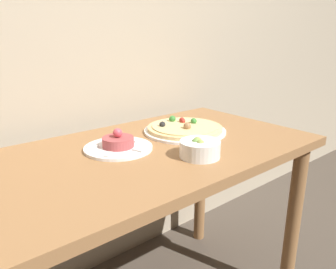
% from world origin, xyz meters
% --- Properties ---
extents(dining_table, '(1.24, 0.68, 0.76)m').
position_xyz_m(dining_table, '(0.00, 0.34, 0.64)').
color(dining_table, olive).
rests_on(dining_table, ground_plane).
extents(pizza_plate, '(0.33, 0.33, 0.05)m').
position_xyz_m(pizza_plate, '(0.24, 0.40, 0.77)').
color(pizza_plate, white).
rests_on(pizza_plate, dining_table).
extents(tartare_plate, '(0.24, 0.24, 0.08)m').
position_xyz_m(tartare_plate, '(-0.08, 0.40, 0.77)').
color(tartare_plate, white).
rests_on(tartare_plate, dining_table).
extents(small_bowl, '(0.13, 0.13, 0.06)m').
position_xyz_m(small_bowl, '(0.08, 0.16, 0.79)').
color(small_bowl, white).
rests_on(small_bowl, dining_table).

